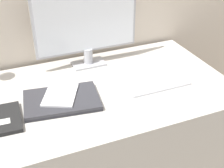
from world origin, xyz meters
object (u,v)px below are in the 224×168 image
at_px(laptop, 62,100).
at_px(ereader, 60,94).
at_px(keyboard, 158,86).
at_px(monitor, 87,23).

distance_m(laptop, ereader, 0.03).
relative_size(keyboard, ereader, 1.38).
bearing_deg(laptop, monitor, 52.68).
bearing_deg(ereader, keyboard, -8.98).
distance_m(monitor, ereader, 0.44).
xyz_separation_m(keyboard, laptop, (-0.49, 0.05, 0.01)).
xyz_separation_m(keyboard, ereader, (-0.49, 0.08, 0.02)).
relative_size(keyboard, laptop, 0.88).
bearing_deg(monitor, laptop, -127.32).
height_order(monitor, laptop, monitor).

